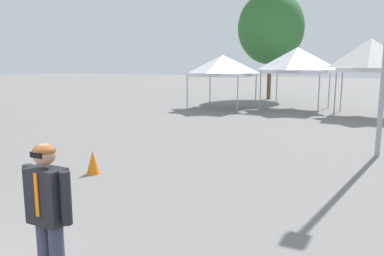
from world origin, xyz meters
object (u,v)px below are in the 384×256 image
(person_foreground, at_px, (48,213))
(traffic_cone_lot_center, at_px, (93,162))
(tree_behind_tents_left, at_px, (271,28))
(canopy_tent_behind_center, at_px, (297,60))
(canopy_tent_right_of_center, at_px, (370,55))
(canopy_tent_far_right, at_px, (223,66))

(person_foreground, distance_m, traffic_cone_lot_center, 5.00)
(tree_behind_tents_left, bearing_deg, canopy_tent_behind_center, -60.39)
(traffic_cone_lot_center, bearing_deg, canopy_tent_right_of_center, 69.05)
(canopy_tent_right_of_center, distance_m, person_foreground, 17.89)
(canopy_tent_far_right, bearing_deg, tree_behind_tents_left, 83.40)
(canopy_tent_behind_center, relative_size, canopy_tent_right_of_center, 0.92)
(canopy_tent_behind_center, height_order, tree_behind_tents_left, tree_behind_tents_left)
(canopy_tent_far_right, bearing_deg, traffic_cone_lot_center, -80.34)
(tree_behind_tents_left, relative_size, traffic_cone_lot_center, 13.54)
(canopy_tent_behind_center, distance_m, tree_behind_tents_left, 6.54)
(traffic_cone_lot_center, bearing_deg, tree_behind_tents_left, 94.24)
(tree_behind_tents_left, bearing_deg, person_foreground, -79.58)
(canopy_tent_right_of_center, xyz_separation_m, traffic_cone_lot_center, (-5.23, -13.67, -2.67))
(canopy_tent_far_right, distance_m, person_foreground, 18.22)
(canopy_tent_right_of_center, height_order, traffic_cone_lot_center, canopy_tent_right_of_center)
(canopy_tent_far_right, xyz_separation_m, canopy_tent_right_of_center, (7.52, 0.24, 0.53))
(canopy_tent_behind_center, distance_m, canopy_tent_right_of_center, 3.90)
(traffic_cone_lot_center, bearing_deg, canopy_tent_behind_center, 84.11)
(canopy_tent_far_right, xyz_separation_m, canopy_tent_behind_center, (3.82, 1.44, 0.30))
(person_foreground, xyz_separation_m, traffic_cone_lot_center, (-2.95, 3.97, -0.76))
(canopy_tent_behind_center, xyz_separation_m, tree_behind_tents_left, (-3.03, 5.34, 2.27))
(person_foreground, height_order, traffic_cone_lot_center, person_foreground)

